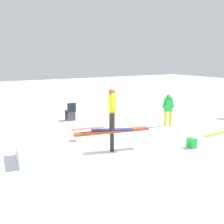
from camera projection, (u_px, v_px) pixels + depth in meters
ground_plane at (112, 151)px, 10.25m from camera, size 60.00×60.00×0.00m
rail_feature at (112, 133)px, 10.14m from camera, size 2.57×0.73×0.71m
snow_kicker_ramp at (48, 151)px, 9.46m from camera, size 2.04×1.79×0.48m
main_rider_on_rail at (112, 109)px, 10.00m from camera, size 1.35×0.82×1.36m
bystander_green at (168, 108)px, 13.73m from camera, size 0.64×0.25×1.43m
loose_snowboard_lime at (216, 134)px, 12.42m from camera, size 1.41×0.40×0.02m
loose_snowboard_coral at (88, 128)px, 13.36m from camera, size 1.48×0.51×0.02m
folding_chair at (71, 112)px, 14.97m from camera, size 0.45×0.45×0.88m
backpack_on_snow at (192, 143)px, 10.58m from camera, size 0.23×0.31×0.34m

